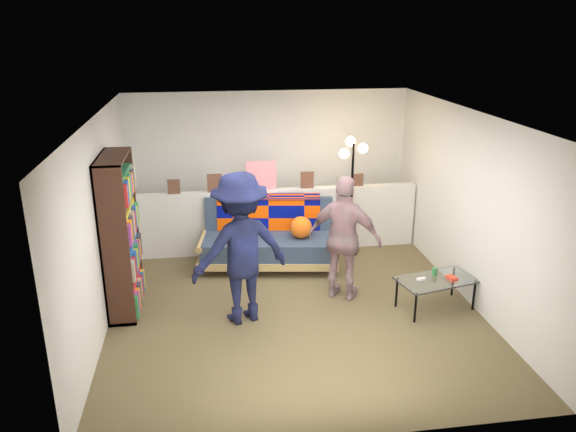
# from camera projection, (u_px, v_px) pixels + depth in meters

# --- Properties ---
(ground) EXTENTS (5.00, 5.00, 0.00)m
(ground) POSITION_uv_depth(u_px,v_px,m) (293.00, 303.00, 7.18)
(ground) COLOR brown
(ground) RESTS_ON ground
(room_shell) EXTENTS (4.60, 5.05, 2.45)m
(room_shell) POSITION_uv_depth(u_px,v_px,m) (287.00, 168.00, 7.07)
(room_shell) COLOR silver
(room_shell) RESTS_ON ground
(half_wall_ledge) EXTENTS (4.45, 0.15, 1.00)m
(half_wall_ledge) POSITION_uv_depth(u_px,v_px,m) (275.00, 220.00, 8.70)
(half_wall_ledge) COLOR silver
(half_wall_ledge) RESTS_ON ground
(ledge_decor) EXTENTS (2.97, 0.02, 0.45)m
(ledge_decor) POSITION_uv_depth(u_px,v_px,m) (260.00, 179.00, 8.43)
(ledge_decor) COLOR brown
(ledge_decor) RESTS_ON half_wall_ledge
(futon_sofa) EXTENTS (2.11, 1.22, 0.86)m
(futon_sofa) POSITION_uv_depth(u_px,v_px,m) (270.00, 239.00, 8.23)
(futon_sofa) COLOR tan
(futon_sofa) RESTS_ON ground
(bookshelf) EXTENTS (0.33, 0.98, 1.95)m
(bookshelf) POSITION_uv_depth(u_px,v_px,m) (121.00, 240.00, 6.79)
(bookshelf) COLOR #331911
(bookshelf) RESTS_ON ground
(coffee_table) EXTENTS (1.04, 0.73, 0.49)m
(coffee_table) POSITION_uv_depth(u_px,v_px,m) (437.00, 281.00, 6.95)
(coffee_table) COLOR black
(coffee_table) RESTS_ON ground
(floor_lamp) EXTENTS (0.42, 0.35, 1.81)m
(floor_lamp) POSITION_uv_depth(u_px,v_px,m) (352.00, 173.00, 8.35)
(floor_lamp) COLOR black
(floor_lamp) RESTS_ON ground
(person_left) EXTENTS (1.34, 1.02, 1.83)m
(person_left) POSITION_uv_depth(u_px,v_px,m) (241.00, 249.00, 6.53)
(person_left) COLOR black
(person_left) RESTS_ON ground
(person_right) EXTENTS (1.02, 0.84, 1.63)m
(person_right) POSITION_uv_depth(u_px,v_px,m) (345.00, 239.00, 7.10)
(person_right) COLOR #CB8390
(person_right) RESTS_ON ground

